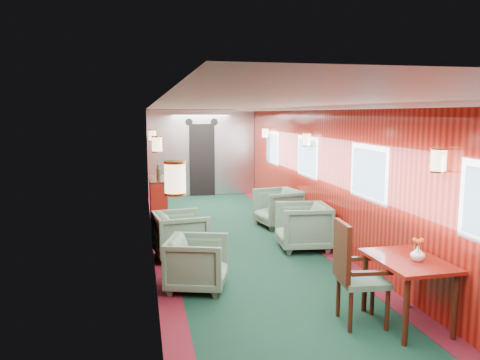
{
  "coord_description": "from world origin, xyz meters",
  "views": [
    {
      "loc": [
        -1.64,
        -7.04,
        2.29
      ],
      "look_at": [
        0.0,
        0.74,
        1.15
      ],
      "focal_mm": 35.0,
      "sensor_mm": 36.0,
      "label": 1
    }
  ],
  "objects": [
    {
      "name": "dining_table",
      "position": [
        1.13,
        -2.68,
        0.62
      ],
      "size": [
        0.7,
        0.99,
        0.74
      ],
      "rotation": [
        0.0,
        0.0,
        0.02
      ],
      "color": "maroon",
      "rests_on": "ground"
    },
    {
      "name": "armchair_left_far",
      "position": [
        -1.07,
        0.26,
        0.37
      ],
      "size": [
        0.91,
        0.89,
        0.74
      ],
      "primitive_type": "imported",
      "rotation": [
        0.0,
        0.0,
        1.71
      ],
      "color": "#1C4233",
      "rests_on": "ground"
    },
    {
      "name": "wall_sconces",
      "position": [
        0.0,
        0.57,
        1.79
      ],
      "size": [
        2.97,
        7.97,
        0.25
      ],
      "color": "#FFECC6",
      "rests_on": "ground"
    },
    {
      "name": "flower_vase",
      "position": [
        1.19,
        -2.75,
        0.82
      ],
      "size": [
        0.18,
        0.18,
        0.16
      ],
      "primitive_type": "imported",
      "rotation": [
        0.0,
        0.0,
        -0.25
      ],
      "color": "white",
      "rests_on": "dining_table"
    },
    {
      "name": "bulkhead",
      "position": [
        0.0,
        5.91,
        1.18
      ],
      "size": [
        2.98,
        0.17,
        2.39
      ],
      "color": "silver",
      "rests_on": "ground"
    },
    {
      "name": "windows_right",
      "position": [
        1.49,
        0.25,
        1.45
      ],
      "size": [
        0.02,
        8.6,
        0.8
      ],
      "color": "silver",
      "rests_on": "ground"
    },
    {
      "name": "credenza",
      "position": [
        -1.34,
        2.42,
        0.5
      ],
      "size": [
        0.34,
        1.1,
        1.26
      ],
      "color": "maroon",
      "rests_on": "ground"
    },
    {
      "name": "side_chair",
      "position": [
        0.56,
        -2.54,
        0.62
      ],
      "size": [
        0.55,
        0.58,
        1.14
      ],
      "rotation": [
        0.0,
        0.0,
        -0.1
      ],
      "color": "#1C4233",
      "rests_on": "ground"
    },
    {
      "name": "armchair_left_near",
      "position": [
        -0.97,
        -1.16,
        0.35
      ],
      "size": [
        0.95,
        0.93,
        0.69
      ],
      "primitive_type": "imported",
      "rotation": [
        0.0,
        0.0,
        1.27
      ],
      "color": "#1C4233",
      "rests_on": "ground"
    },
    {
      "name": "room",
      "position": [
        0.0,
        0.0,
        1.63
      ],
      "size": [
        12.0,
        12.1,
        2.4
      ],
      "color": "black",
      "rests_on": "ground"
    },
    {
      "name": "armchair_right_far",
      "position": [
        1.05,
        1.95,
        0.38
      ],
      "size": [
        0.97,
        0.96,
        0.76
      ],
      "primitive_type": "imported",
      "rotation": [
        0.0,
        0.0,
        -1.38
      ],
      "color": "#1C4233",
      "rests_on": "ground"
    },
    {
      "name": "armchair_right_near",
      "position": [
        1.0,
        0.3,
        0.39
      ],
      "size": [
        0.94,
        0.92,
        0.78
      ],
      "primitive_type": "imported",
      "rotation": [
        0.0,
        0.0,
        -1.68
      ],
      "color": "#1C4233",
      "rests_on": "ground"
    }
  ]
}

